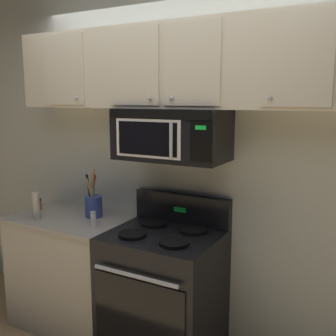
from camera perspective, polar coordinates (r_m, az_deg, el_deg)
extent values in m
cube|color=silver|center=(2.94, 2.83, 0.89)|extent=(5.20, 0.10, 2.70)
cube|color=black|center=(2.91, -0.70, -17.92)|extent=(0.76, 0.64, 0.90)
cube|color=black|center=(2.68, -4.39, -20.93)|extent=(0.67, 0.01, 0.52)
cylinder|color=#B7BABF|center=(2.51, -4.86, -15.35)|extent=(0.61, 0.03, 0.03)
cube|color=black|center=(2.94, 2.04, -5.90)|extent=(0.76, 0.07, 0.22)
cube|color=#19D83F|center=(2.91, 1.71, -6.07)|extent=(0.10, 0.00, 0.04)
cylinder|color=black|center=(2.70, -5.21, -9.60)|extent=(0.19, 0.19, 0.02)
cylinder|color=black|center=(2.54, 0.89, -10.82)|extent=(0.19, 0.19, 0.02)
cylinder|color=black|center=(2.92, -2.11, -8.01)|extent=(0.19, 0.19, 0.02)
cylinder|color=black|center=(2.78, 3.64, -8.99)|extent=(0.19, 0.19, 0.02)
cube|color=black|center=(2.69, 0.57, 4.90)|extent=(0.76, 0.39, 0.35)
cube|color=black|center=(2.51, -1.60, 7.72)|extent=(0.73, 0.01, 0.06)
cube|color=white|center=(2.56, -3.02, 4.28)|extent=(0.49, 0.01, 0.25)
cube|color=black|center=(2.56, -3.05, 4.28)|extent=(0.44, 0.01, 0.22)
cube|color=black|center=(2.38, 4.76, 3.82)|extent=(0.14, 0.01, 0.25)
cube|color=#19D83F|center=(2.37, 4.74, 5.85)|extent=(0.07, 0.00, 0.03)
cylinder|color=#B7BABF|center=(2.45, 0.44, 4.02)|extent=(0.02, 0.02, 0.23)
cube|color=beige|center=(2.72, 0.89, 14.44)|extent=(2.50, 0.33, 0.55)
cube|color=beige|center=(3.07, -14.94, 13.61)|extent=(0.38, 0.01, 0.51)
sphere|color=#B7BABF|center=(2.96, -13.10, 9.85)|extent=(0.03, 0.03, 0.03)
cube|color=beige|center=(2.68, -4.99, 14.47)|extent=(0.38, 0.01, 0.51)
sphere|color=#B7BABF|center=(2.59, -2.66, 10.11)|extent=(0.03, 0.03, 0.03)
cube|color=beige|center=(2.47, 3.42, 14.86)|extent=(0.38, 0.01, 0.51)
sphere|color=#B7BABF|center=(2.51, 0.50, 10.12)|extent=(0.03, 0.03, 0.03)
cube|color=beige|center=(2.27, 18.15, 14.81)|extent=(0.38, 0.01, 0.51)
sphere|color=#B7BABF|center=(2.28, 14.55, 9.81)|extent=(0.03, 0.03, 0.03)
cube|color=#BCB7AD|center=(3.38, -13.50, -14.41)|extent=(0.90, 0.62, 0.86)
cube|color=#9E998E|center=(3.22, -13.83, -7.10)|extent=(0.93, 0.65, 0.03)
cylinder|color=#384C9E|center=(3.15, -10.72, -5.49)|extent=(0.13, 0.13, 0.17)
cylinder|color=#A87A47|center=(3.09, -11.14, -3.52)|extent=(0.05, 0.06, 0.23)
cylinder|color=silver|center=(3.11, -10.90, -2.92)|extent=(0.04, 0.08, 0.28)
cylinder|color=olive|center=(3.11, -10.81, -3.00)|extent=(0.07, 0.07, 0.27)
cylinder|color=teal|center=(3.12, -10.73, -3.01)|extent=(0.03, 0.04, 0.27)
cylinder|color=red|center=(3.13, -10.88, -3.14)|extent=(0.08, 0.02, 0.25)
cylinder|color=tan|center=(3.11, -10.78, -2.67)|extent=(0.08, 0.06, 0.31)
cylinder|color=black|center=(3.11, -11.37, -3.14)|extent=(0.03, 0.05, 0.25)
cylinder|color=white|center=(2.91, -10.77, -7.45)|extent=(0.04, 0.04, 0.10)
cylinder|color=#B7BABF|center=(2.90, -10.81, -6.38)|extent=(0.04, 0.04, 0.02)
cylinder|color=#B7B2A8|center=(3.19, -18.56, -5.23)|extent=(0.06, 0.06, 0.21)
cylinder|color=#C64C19|center=(3.46, -18.17, -5.14)|extent=(0.04, 0.04, 0.08)
cylinder|color=black|center=(3.44, -18.21, -4.36)|extent=(0.04, 0.04, 0.02)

